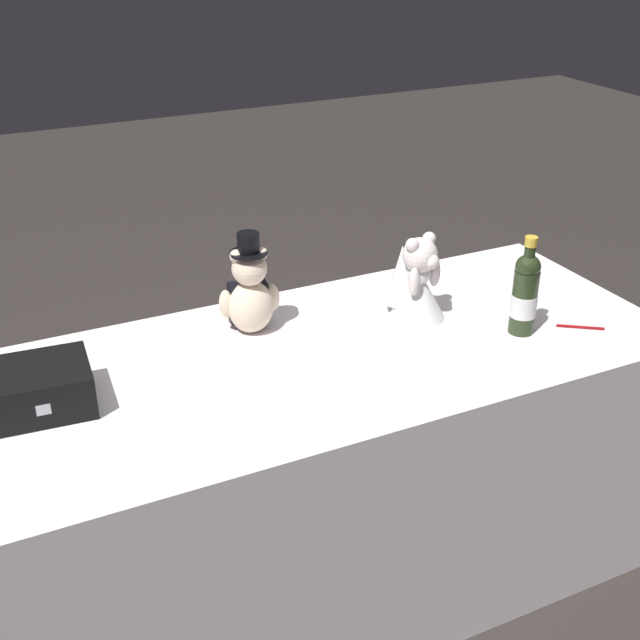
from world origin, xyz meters
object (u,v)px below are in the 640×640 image
at_px(teddy_bear_groom, 250,294).
at_px(teddy_bear_bride, 414,280).
at_px(signing_pen, 579,327).
at_px(champagne_bottle, 525,293).
at_px(gift_case_black, 33,389).

height_order(teddy_bear_groom, teddy_bear_bride, teddy_bear_groom).
height_order(teddy_bear_bride, signing_pen, teddy_bear_bride).
bearing_deg(champagne_bottle, teddy_bear_groom, 152.89).
bearing_deg(signing_pen, teddy_bear_bride, 143.57).
bearing_deg(signing_pen, teddy_bear_groom, 154.38).
distance_m(teddy_bear_bride, champagne_bottle, 0.31).
bearing_deg(signing_pen, champagne_bottle, 161.04).
relative_size(teddy_bear_groom, signing_pen, 2.51).
relative_size(teddy_bear_groom, gift_case_black, 1.02).
height_order(champagne_bottle, gift_case_black, champagne_bottle).
xyz_separation_m(signing_pen, gift_case_black, (-1.45, 0.24, 0.05)).
distance_m(teddy_bear_groom, champagne_bottle, 0.76).
xyz_separation_m(teddy_bear_groom, teddy_bear_bride, (0.46, -0.12, -0.00)).
bearing_deg(champagne_bottle, signing_pen, -18.96).
distance_m(teddy_bear_groom, gift_case_black, 0.64).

